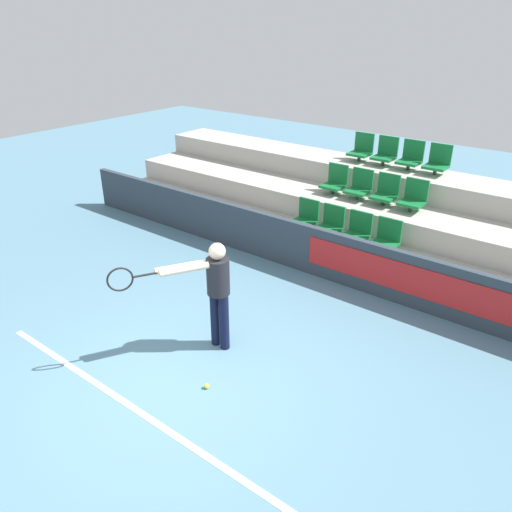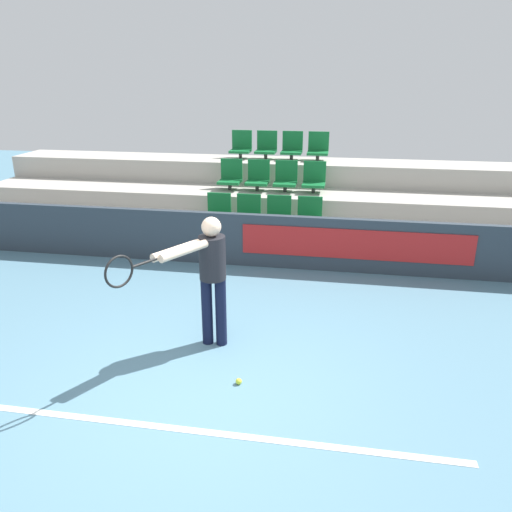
# 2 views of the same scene
# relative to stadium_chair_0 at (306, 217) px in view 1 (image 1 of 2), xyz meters

# --- Properties ---
(ground_plane) EXTENTS (30.00, 30.00, 0.00)m
(ground_plane) POSITION_rel_stadium_chair_0_xyz_m (0.82, -4.35, -0.69)
(ground_plane) COLOR slate
(court_baseline) EXTENTS (5.20, 0.08, 0.01)m
(court_baseline) POSITION_rel_stadium_chair_0_xyz_m (0.82, -4.95, -0.69)
(court_baseline) COLOR white
(court_baseline) RESTS_ON ground
(barrier_wall) EXTENTS (12.10, 0.14, 0.89)m
(barrier_wall) POSITION_rel_stadium_chair_0_xyz_m (0.86, -0.75, -0.24)
(barrier_wall) COLOR #2D3842
(barrier_wall) RESTS_ON ground
(bleacher_tier_front) EXTENTS (11.70, 1.07, 0.44)m
(bleacher_tier_front) POSITION_rel_stadium_chair_0_xyz_m (0.82, -0.13, -0.47)
(bleacher_tier_front) COLOR #ADA89E
(bleacher_tier_front) RESTS_ON ground
(bleacher_tier_middle) EXTENTS (11.70, 1.07, 0.89)m
(bleacher_tier_middle) POSITION_rel_stadium_chair_0_xyz_m (0.82, 0.94, -0.25)
(bleacher_tier_middle) COLOR #ADA89E
(bleacher_tier_middle) RESTS_ON ground
(bleacher_tier_back) EXTENTS (11.70, 1.07, 1.33)m
(bleacher_tier_back) POSITION_rel_stadium_chair_0_xyz_m (0.82, 2.02, -0.02)
(bleacher_tier_back) COLOR #ADA89E
(bleacher_tier_back) RESTS_ON ground
(stadium_chair_0) EXTENTS (0.43, 0.42, 0.58)m
(stadium_chair_0) POSITION_rel_stadium_chair_0_xyz_m (0.00, 0.00, 0.00)
(stadium_chair_0) COLOR #333333
(stadium_chair_0) RESTS_ON bleacher_tier_front
(stadium_chair_1) EXTENTS (0.43, 0.42, 0.58)m
(stadium_chair_1) POSITION_rel_stadium_chair_0_xyz_m (0.55, 0.00, 0.00)
(stadium_chair_1) COLOR #333333
(stadium_chair_1) RESTS_ON bleacher_tier_front
(stadium_chair_2) EXTENTS (0.43, 0.42, 0.58)m
(stadium_chair_2) POSITION_rel_stadium_chair_0_xyz_m (1.10, 0.00, 0.00)
(stadium_chair_2) COLOR #333333
(stadium_chair_2) RESTS_ON bleacher_tier_front
(stadium_chair_3) EXTENTS (0.43, 0.42, 0.58)m
(stadium_chair_3) POSITION_rel_stadium_chair_0_xyz_m (1.65, 0.00, 0.00)
(stadium_chair_3) COLOR #333333
(stadium_chair_3) RESTS_ON bleacher_tier_front
(stadium_chair_4) EXTENTS (0.43, 0.42, 0.58)m
(stadium_chair_4) POSITION_rel_stadium_chair_0_xyz_m (0.00, 1.07, 0.44)
(stadium_chair_4) COLOR #333333
(stadium_chair_4) RESTS_ON bleacher_tier_middle
(stadium_chair_5) EXTENTS (0.43, 0.42, 0.58)m
(stadium_chair_5) POSITION_rel_stadium_chair_0_xyz_m (0.55, 1.07, 0.44)
(stadium_chair_5) COLOR #333333
(stadium_chair_5) RESTS_ON bleacher_tier_middle
(stadium_chair_6) EXTENTS (0.43, 0.42, 0.58)m
(stadium_chair_6) POSITION_rel_stadium_chair_0_xyz_m (1.10, 1.07, 0.44)
(stadium_chair_6) COLOR #333333
(stadium_chair_6) RESTS_ON bleacher_tier_middle
(stadium_chair_7) EXTENTS (0.43, 0.42, 0.58)m
(stadium_chair_7) POSITION_rel_stadium_chair_0_xyz_m (1.65, 1.07, 0.44)
(stadium_chair_7) COLOR #333333
(stadium_chair_7) RESTS_ON bleacher_tier_middle
(stadium_chair_8) EXTENTS (0.43, 0.42, 0.58)m
(stadium_chair_8) POSITION_rel_stadium_chair_0_xyz_m (0.00, 2.15, 0.89)
(stadium_chair_8) COLOR #333333
(stadium_chair_8) RESTS_ON bleacher_tier_back
(stadium_chair_9) EXTENTS (0.43, 0.42, 0.58)m
(stadium_chair_9) POSITION_rel_stadium_chair_0_xyz_m (0.55, 2.15, 0.89)
(stadium_chair_9) COLOR #333333
(stadium_chair_9) RESTS_ON bleacher_tier_back
(stadium_chair_10) EXTENTS (0.43, 0.42, 0.58)m
(stadium_chair_10) POSITION_rel_stadium_chair_0_xyz_m (1.10, 2.15, 0.89)
(stadium_chair_10) COLOR #333333
(stadium_chair_10) RESTS_ON bleacher_tier_back
(stadium_chair_11) EXTENTS (0.43, 0.42, 0.58)m
(stadium_chair_11) POSITION_rel_stadium_chair_0_xyz_m (1.65, 2.15, 0.89)
(stadium_chair_11) COLOR #333333
(stadium_chair_11) RESTS_ON bleacher_tier_back
(tennis_player) EXTENTS (0.86, 1.37, 1.57)m
(tennis_player) POSITION_rel_stadium_chair_0_xyz_m (0.74, -3.46, 0.28)
(tennis_player) COLOR black
(tennis_player) RESTS_ON ground
(tennis_ball) EXTENTS (0.07, 0.07, 0.07)m
(tennis_ball) POSITION_rel_stadium_chair_0_xyz_m (1.24, -4.16, -0.66)
(tennis_ball) COLOR #CCDB33
(tennis_ball) RESTS_ON ground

